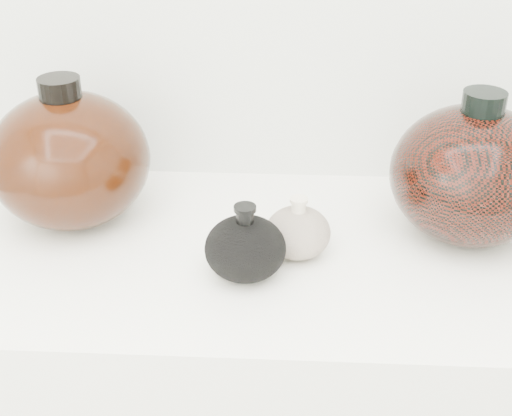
# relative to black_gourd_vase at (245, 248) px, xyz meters

# --- Properties ---
(room) EXTENTS (3.04, 2.42, 2.64)m
(room) POSITION_rel_black_gourd_vase_xyz_m (0.05, -0.61, 0.35)
(room) COLOR slate
(room) RESTS_ON ground
(black_gourd_vase) EXTENTS (0.13, 0.13, 0.11)m
(black_gourd_vase) POSITION_rel_black_gourd_vase_xyz_m (0.00, 0.00, 0.00)
(black_gourd_vase) COLOR black
(black_gourd_vase) RESTS_ON display_counter
(cream_gourd_vase) EXTENTS (0.12, 0.12, 0.10)m
(cream_gourd_vase) POSITION_rel_black_gourd_vase_xyz_m (0.07, 0.06, -0.01)
(cream_gourd_vase) COLOR beige
(cream_gourd_vase) RESTS_ON display_counter
(left_round_pot) EXTENTS (0.33, 0.33, 0.24)m
(left_round_pot) POSITION_rel_black_gourd_vase_xyz_m (-0.28, 0.15, 0.06)
(left_round_pot) COLOR black
(left_round_pot) RESTS_ON display_counter
(right_round_pot) EXTENTS (0.28, 0.28, 0.24)m
(right_round_pot) POSITION_rel_black_gourd_vase_xyz_m (0.33, 0.13, 0.06)
(right_round_pot) COLOR black
(right_round_pot) RESTS_ON display_counter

